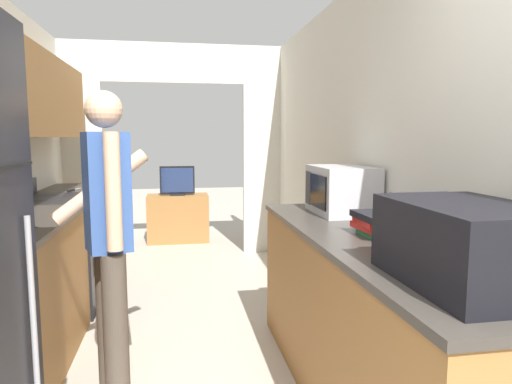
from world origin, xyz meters
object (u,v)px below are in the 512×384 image
Objects in this scene: suitcase at (466,244)px; tv_cabinet at (178,218)px; knife at (73,190)px; range_oven at (61,252)px; microwave at (342,190)px; book_stack at (380,223)px; television at (177,181)px; person at (109,238)px.

suitcase reaches higher than tv_cabinet.
tv_cabinet is (-0.95, 4.87, -0.75)m from suitcase.
range_oven is at bearing -76.77° from knife.
microwave is (0.10, 1.46, 0.01)m from suitcase.
knife is (-1.97, 2.34, -0.06)m from book_stack.
television is (-0.95, 4.83, -0.23)m from suitcase.
microwave is 3.54m from television.
tv_cabinet is at bearing 66.75° from range_oven.
microwave is at bearing 85.95° from suitcase.
suitcase is 1.37× the size of television.
knife is (-0.60, 2.00, 0.04)m from person.
tv_cabinet is at bearing 90.00° from television.
person is at bearing 140.33° from suitcase.
microwave is (1.43, 0.36, 0.19)m from person.
person is 3.61× the size of television.
tv_cabinet is 1.78× the size of television.
microwave is 1.10× the size of television.
tv_cabinet is at bearing 107.12° from microwave.
microwave is 1.64× the size of book_stack.
person is at bearing 166.12° from book_stack.
microwave is at bearing -24.66° from knife.
microwave reaches higher than suitcase.
microwave reaches higher than knife.
book_stack is (1.37, -0.34, 0.10)m from person.
book_stack is (1.98, -1.83, 0.52)m from range_oven.
television is at bearing -90.00° from tv_cabinet.
microwave reaches higher than tv_cabinet.
suitcase is 1.46m from microwave.
tv_cabinet is (-1.00, 4.12, -0.67)m from book_stack.
microwave is at bearing -95.50° from person.
tv_cabinet is 0.52m from television.
microwave is at bearing -72.67° from television.
suitcase is at bearing -149.40° from person.
tv_cabinet is (0.98, 2.29, -0.15)m from range_oven.
person is 1.73m from suitcase.
tv_cabinet is 2.11m from knife.
microwave is at bearing -72.88° from tv_cabinet.
suitcase is 5.02m from tv_cabinet.
person is at bearing -58.98° from knife.
person is 1.48m from microwave.
knife is (-0.97, -1.78, 0.61)m from tv_cabinet.
knife is (-1.92, 3.10, -0.13)m from suitcase.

